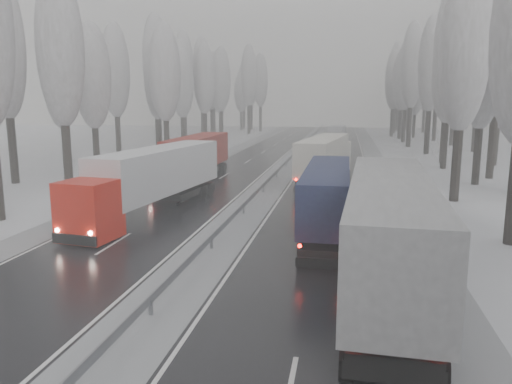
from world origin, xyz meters
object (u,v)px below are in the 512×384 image
(truck_cream_box, at_px, (326,156))
(box_truck_distant, at_px, (337,134))
(truck_red_red, at_px, (194,156))
(truck_grey_tarp, at_px, (388,223))
(truck_red_white, at_px, (152,177))
(truck_blue_box, at_px, (328,192))

(truck_cream_box, height_order, box_truck_distant, truck_cream_box)
(truck_cream_box, xyz_separation_m, truck_red_red, (-11.64, -2.49, -0.01))
(truck_grey_tarp, distance_m, truck_red_white, 17.60)
(truck_cream_box, distance_m, truck_red_red, 11.90)
(truck_grey_tarp, distance_m, truck_cream_box, 26.03)
(truck_blue_box, relative_size, truck_red_white, 0.88)
(truck_cream_box, bearing_deg, truck_grey_tarp, -74.92)
(truck_red_white, bearing_deg, box_truck_distant, 87.23)
(truck_cream_box, xyz_separation_m, truck_red_white, (-10.52, -15.11, 0.07))
(truck_blue_box, relative_size, box_truck_distant, 1.77)
(truck_cream_box, relative_size, truck_red_red, 1.01)
(truck_cream_box, relative_size, truck_red_white, 0.97)
(truck_grey_tarp, relative_size, box_truck_distant, 2.15)
(truck_red_white, bearing_deg, truck_blue_box, -2.26)
(truck_cream_box, bearing_deg, truck_red_white, -117.41)
(box_truck_distant, xyz_separation_m, truck_red_white, (-10.70, -59.70, 0.94))
(truck_blue_box, distance_m, truck_red_white, 11.50)
(box_truck_distant, height_order, truck_red_red, truck_red_red)
(truck_blue_box, relative_size, truck_cream_box, 0.90)
(truck_cream_box, height_order, truck_red_white, truck_red_white)
(truck_red_white, xyz_separation_m, truck_red_red, (-1.12, 12.61, -0.08))
(truck_red_red, bearing_deg, truck_cream_box, 12.30)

